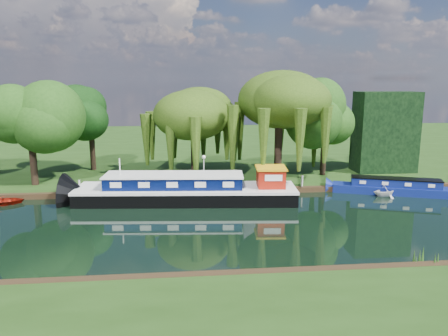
{
  "coord_description": "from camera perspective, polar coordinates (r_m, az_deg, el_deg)",
  "views": [
    {
      "loc": [
        -1.5,
        -27.92,
        9.73
      ],
      "look_at": [
        1.84,
        5.61,
        2.8
      ],
      "focal_mm": 35.0,
      "sensor_mm": 36.0,
      "label": 1
    }
  ],
  "objects": [
    {
      "name": "white_cruiser",
      "position": [
        39.21,
        20.23,
        -3.48
      ],
      "size": [
        2.5,
        2.26,
        1.15
      ],
      "primitive_type": "imported",
      "rotation": [
        0.0,
        0.0,
        1.76
      ],
      "color": "silver",
      "rests_on": "ground"
    },
    {
      "name": "tree_far_mid",
      "position": [
        46.52,
        -17.05,
        6.41
      ],
      "size": [
        4.84,
        4.84,
        7.92
      ],
      "color": "black",
      "rests_on": "far_bank"
    },
    {
      "name": "far_bank",
      "position": [
        62.66,
        -4.26,
        2.87
      ],
      "size": [
        120.0,
        52.0,
        0.45
      ],
      "primitive_type": "cube",
      "color": "#19330E",
      "rests_on": "ground"
    },
    {
      "name": "conifer_hedge",
      "position": [
        46.96,
        20.3,
        4.45
      ],
      "size": [
        6.0,
        3.0,
        8.0
      ],
      "primitive_type": "cube",
      "color": "black",
      "rests_on": "far_bank"
    },
    {
      "name": "willow_left",
      "position": [
        42.36,
        -3.94,
        6.85
      ],
      "size": [
        6.64,
        6.64,
        7.96
      ],
      "color": "black",
      "rests_on": "far_bank"
    },
    {
      "name": "ground",
      "position": [
        29.61,
        -2.49,
        -7.58
      ],
      "size": [
        120.0,
        120.0,
        0.0
      ],
      "primitive_type": "plane",
      "color": "black"
    },
    {
      "name": "dutch_barge",
      "position": [
        35.15,
        -4.71,
        -2.94
      ],
      "size": [
        17.78,
        5.41,
        3.7
      ],
      "rotation": [
        0.0,
        0.0,
        -0.08
      ],
      "color": "black",
      "rests_on": "ground"
    },
    {
      "name": "lamppost",
      "position": [
        39.16,
        -2.66,
        0.85
      ],
      "size": [
        0.36,
        0.36,
        2.56
      ],
      "color": "silver",
      "rests_on": "far_bank"
    },
    {
      "name": "tree_far_right",
      "position": [
        43.19,
        13.06,
        6.32
      ],
      "size": [
        4.89,
        4.89,
        8.01
      ],
      "color": "black",
      "rests_on": "far_bank"
    },
    {
      "name": "willow_right",
      "position": [
        40.29,
        7.22,
        7.8
      ],
      "size": [
        7.5,
        7.5,
        9.13
      ],
      "color": "black",
      "rests_on": "far_bank"
    },
    {
      "name": "reeds_near",
      "position": [
        23.84,
        15.68,
        -11.49
      ],
      "size": [
        33.7,
        1.5,
        1.1
      ],
      "color": "#1E4612",
      "rests_on": "ground"
    },
    {
      "name": "red_dinghy",
      "position": [
        38.69,
        -26.89,
        -4.24
      ],
      "size": [
        3.52,
        2.78,
        0.66
      ],
      "primitive_type": "imported",
      "rotation": [
        0.0,
        0.0,
        1.74
      ],
      "color": "maroon",
      "rests_on": "ground"
    },
    {
      "name": "tree_far_left",
      "position": [
        41.49,
        -24.08,
        6.11
      ],
      "size": [
        5.46,
        5.46,
        8.8
      ],
      "color": "black",
      "rests_on": "far_bank"
    },
    {
      "name": "narrowboat",
      "position": [
        40.18,
        21.44,
        -2.42
      ],
      "size": [
        10.34,
        5.09,
        1.51
      ],
      "rotation": [
        0.0,
        0.0,
        -0.34
      ],
      "color": "navy",
      "rests_on": "ground"
    },
    {
      "name": "mooring_posts",
      "position": [
        37.38,
        -4.0,
        -1.99
      ],
      "size": [
        19.16,
        0.16,
        1.0
      ],
      "color": "silver",
      "rests_on": "far_bank"
    }
  ]
}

